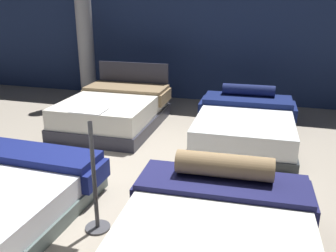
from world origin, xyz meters
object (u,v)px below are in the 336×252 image
(bed_1, at_px, (214,246))
(bed_2, at_px, (115,111))
(price_sign, at_px, (95,185))
(bed_3, at_px, (245,125))
(support_pillar, at_px, (84,17))

(bed_1, bearing_deg, bed_2, 123.12)
(bed_2, distance_m, price_sign, 3.01)
(bed_3, bearing_deg, support_pillar, 154.33)
(bed_3, relative_size, support_pillar, 0.60)
(bed_2, xyz_separation_m, support_pillar, (-1.29, 1.48, 1.47))
(bed_2, relative_size, support_pillar, 0.59)
(support_pillar, bearing_deg, price_sign, -61.01)
(bed_2, xyz_separation_m, price_sign, (1.08, -2.80, 0.19))
(support_pillar, bearing_deg, bed_1, -52.14)
(price_sign, bearing_deg, support_pillar, 118.99)
(price_sign, distance_m, support_pillar, 5.05)
(bed_2, xyz_separation_m, bed_3, (2.22, -0.05, -0.03))
(bed_1, relative_size, bed_3, 0.97)
(price_sign, bearing_deg, bed_1, -12.88)
(support_pillar, bearing_deg, bed_2, -48.90)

